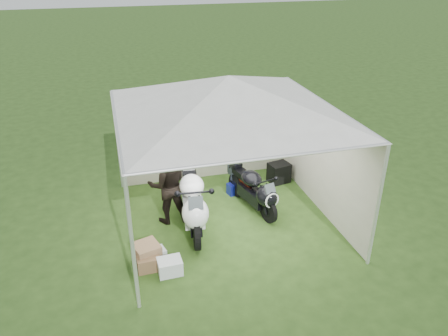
% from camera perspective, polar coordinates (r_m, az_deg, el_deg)
% --- Properties ---
extents(ground, '(80.00, 80.00, 0.00)m').
position_cam_1_polar(ground, '(9.04, 0.54, -6.74)').
color(ground, '#264115').
rests_on(ground, ground).
extents(canopy_tent, '(5.66, 5.66, 3.00)m').
position_cam_1_polar(canopy_tent, '(7.95, 0.55, 9.10)').
color(canopy_tent, silver).
rests_on(canopy_tent, ground).
extents(motorcycle_white, '(0.65, 2.21, 1.09)m').
position_cam_1_polar(motorcycle_white, '(8.49, -4.09, -4.39)').
color(motorcycle_white, black).
rests_on(motorcycle_white, ground).
extents(motorcycle_black, '(0.67, 1.74, 0.87)m').
position_cam_1_polar(motorcycle_black, '(9.14, 4.03, -2.85)').
color(motorcycle_black, black).
rests_on(motorcycle_black, ground).
extents(paddock_stand, '(0.38, 0.29, 0.26)m').
position_cam_1_polar(paddock_stand, '(9.90, 1.45, -2.67)').
color(paddock_stand, '#1D28D3').
rests_on(paddock_stand, ground).
extents(person_dark_jacket, '(0.81, 0.64, 1.63)m').
position_cam_1_polar(person_dark_jacket, '(8.68, -7.37, -2.20)').
color(person_dark_jacket, black).
rests_on(person_dark_jacket, ground).
extents(person_blue_jacket, '(0.47, 0.67, 1.75)m').
position_cam_1_polar(person_blue_jacket, '(9.69, 1.22, 1.61)').
color(person_blue_jacket, slate).
rests_on(person_blue_jacket, ground).
extents(equipment_box, '(0.54, 0.46, 0.47)m').
position_cam_1_polar(equipment_box, '(10.44, 7.19, -0.61)').
color(equipment_box, black).
rests_on(equipment_box, ground).
extents(crate_0, '(0.42, 0.33, 0.27)m').
position_cam_1_polar(crate_0, '(7.67, -7.08, -12.64)').
color(crate_0, silver).
rests_on(crate_0, ground).
extents(crate_1, '(0.52, 0.52, 0.37)m').
position_cam_1_polar(crate_1, '(7.93, -10.03, -10.93)').
color(crate_1, '#886748').
rests_on(crate_1, ground).
extents(crate_2, '(0.35, 0.32, 0.22)m').
position_cam_1_polar(crate_2, '(8.00, -8.76, -11.14)').
color(crate_2, '#B8BEC3').
rests_on(crate_2, ground).
extents(crate_3, '(0.40, 0.29, 0.26)m').
position_cam_1_polar(crate_3, '(7.81, -9.83, -12.12)').
color(crate_3, brown).
rests_on(crate_3, ground).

